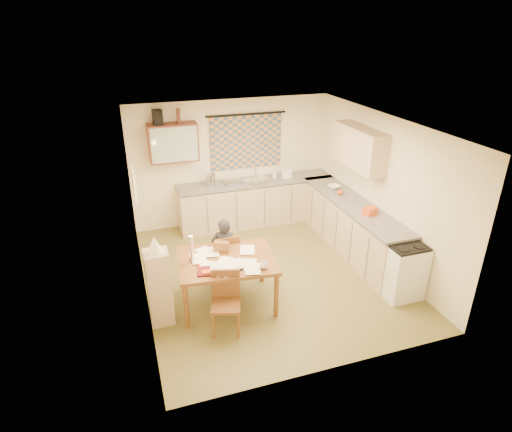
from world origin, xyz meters
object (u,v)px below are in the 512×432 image
object	(u,v)px
counter_right	(351,226)
counter_back	(260,202)
chair_far	(225,266)
shelf_stand	(159,288)
dining_table	(227,281)
person	(225,251)
stove	(402,269)

from	to	relation	value
counter_right	counter_back	bearing A→B (deg)	126.80
chair_far	shelf_stand	xyz separation A→B (m)	(-1.10, -0.71, 0.29)
dining_table	chair_far	size ratio (longest dim) A/B	1.72
person	counter_back	bearing A→B (deg)	-100.81
dining_table	chair_far	distance (m)	0.60
stove	shelf_stand	distance (m)	3.57
shelf_stand	person	bearing A→B (deg)	31.81
counter_back	counter_right	xyz separation A→B (m)	(1.21, -1.61, -0.00)
counter_back	shelf_stand	size ratio (longest dim) A/B	2.97
stove	shelf_stand	bearing A→B (deg)	172.35
counter_back	chair_far	size ratio (longest dim) A/B	3.85
counter_right	dining_table	bearing A→B (deg)	-160.58
dining_table	person	bearing A→B (deg)	85.32
stove	chair_far	distance (m)	2.72
stove	dining_table	bearing A→B (deg)	166.70
stove	person	distance (m)	2.71
counter_back	person	xyz separation A→B (m)	(-1.25, -1.97, 0.11)
counter_back	person	distance (m)	2.33
counter_back	counter_right	world-z (taller)	same
person	chair_far	bearing A→B (deg)	-82.86
person	shelf_stand	world-z (taller)	person
counter_right	shelf_stand	bearing A→B (deg)	-163.75
dining_table	shelf_stand	world-z (taller)	shelf_stand
dining_table	person	distance (m)	0.58
stove	dining_table	distance (m)	2.63
chair_far	stove	bearing A→B (deg)	150.00
dining_table	shelf_stand	distance (m)	1.01
counter_back	shelf_stand	bearing A→B (deg)	-131.42
counter_back	counter_right	size ratio (longest dim) A/B	1.12
stove	chair_far	xyz separation A→B (m)	(-2.44, 1.19, -0.17)
stove	dining_table	size ratio (longest dim) A/B	0.59
counter_back	person	size ratio (longest dim) A/B	2.93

